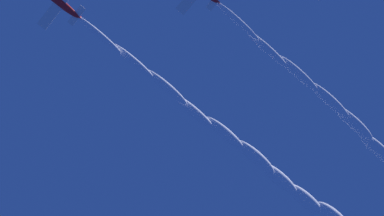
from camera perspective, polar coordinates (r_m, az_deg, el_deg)
airplane_lead at (r=66.67m, az=-16.93°, el=13.09°), size 7.53×7.20×3.03m
smoke_trail_lead at (r=76.17m, az=11.79°, el=-9.15°), size 42.85×49.01×6.65m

